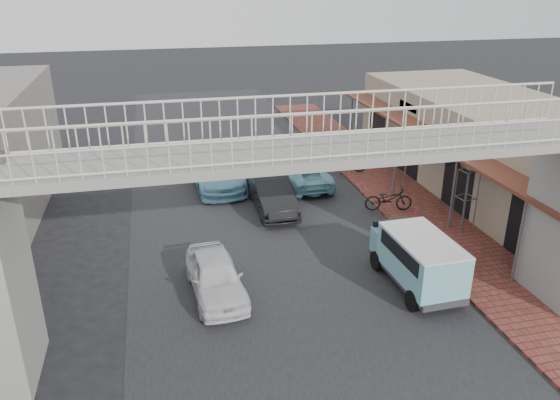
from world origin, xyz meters
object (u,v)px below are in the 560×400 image
dark_sedan (272,194)px  arrow_sign (413,148)px  angkot_curb (303,172)px  motorcycle_far (348,161)px  motorcycle_near (389,199)px  angkot_van (418,255)px  angkot_far (215,170)px  street_clock (470,164)px  white_hatchback (216,276)px

dark_sedan → arrow_sign: arrow_sign is taller
angkot_curb → motorcycle_far: 2.72m
motorcycle_near → angkot_van: bearing=176.3°
angkot_far → motorcycle_near: angkot_far is taller
angkot_far → street_clock: size_ratio=1.65×
white_hatchback → arrow_sign: (9.17, 5.90, 1.65)m
motorcycle_far → arrow_sign: (1.53, -3.53, 1.63)m
dark_sedan → angkot_far: 3.88m
dark_sedan → angkot_van: 7.65m
street_clock → angkot_far: bearing=131.8°
motorcycle_near → arrow_sign: (1.53, 1.31, 1.67)m
dark_sedan → street_clock: bearing=-29.3°
white_hatchback → angkot_curb: size_ratio=0.85×
white_hatchback → dark_sedan: size_ratio=0.89×
angkot_far → motorcycle_far: 6.52m
angkot_van → street_clock: street_clock is taller
white_hatchback → angkot_far: 9.41m
angkot_van → motorcycle_far: 10.54m
dark_sedan → angkot_far: bearing=120.0°
dark_sedan → arrow_sign: bearing=-1.0°
white_hatchback → arrow_sign: bearing=28.5°
angkot_van → street_clock: bearing=41.1°
street_clock → angkot_van: bearing=-145.7°
white_hatchback → arrow_sign: size_ratio=1.37×
angkot_curb → angkot_far: angkot_far is taller
white_hatchback → motorcycle_far: bearing=46.7°
motorcycle_far → street_clock: 7.68m
motorcycle_far → dark_sedan: bearing=140.7°
angkot_curb → angkot_far: 4.06m
white_hatchback → motorcycle_far: 12.13m
dark_sedan → angkot_far: size_ratio=0.81×
motorcycle_near → arrow_sign: bearing=-38.1°
dark_sedan → motorcycle_far: dark_sedan is taller
dark_sedan → angkot_van: size_ratio=1.14×
angkot_van → street_clock: (3.53, 3.30, 1.57)m
motorcycle_near → arrow_sign: size_ratio=0.72×
street_clock → white_hatchback: bearing=-175.4°
dark_sedan → angkot_curb: (2.01, 2.50, -0.08)m
dark_sedan → angkot_curb: 3.21m
white_hatchback → angkot_far: bearing=78.9°
dark_sedan → motorcycle_far: size_ratio=2.28×
angkot_van → angkot_curb: bearing=94.4°
angkot_curb → street_clock: street_clock is taller
arrow_sign → street_clock: bearing=-72.6°
white_hatchback → street_clock: 10.16m
white_hatchback → dark_sedan: 6.73m
white_hatchback → motorcycle_far: white_hatchback is taller
angkot_far → dark_sedan: bearing=-64.3°
angkot_van → motorcycle_far: size_ratio=2.00×
angkot_far → arrow_sign: size_ratio=1.91×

